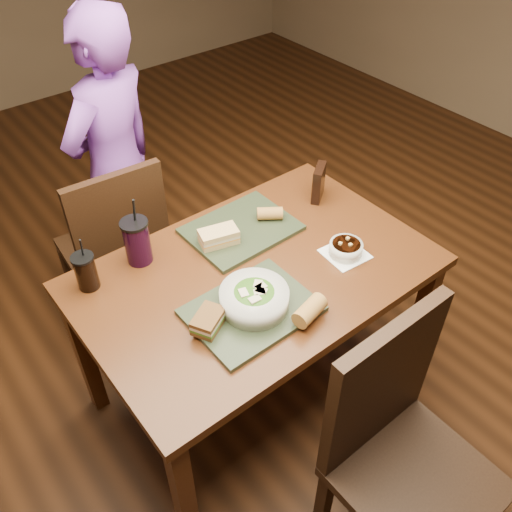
% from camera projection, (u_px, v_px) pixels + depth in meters
% --- Properties ---
extents(ground, '(6.00, 6.00, 0.00)m').
position_uv_depth(ground, '(256.00, 388.00, 2.51)').
color(ground, '#381C0B').
rests_on(ground, ground).
extents(dining_table, '(1.30, 0.85, 0.75)m').
position_uv_depth(dining_table, '(256.00, 287.00, 2.07)').
color(dining_table, '#48230E').
rests_on(dining_table, ground).
extents(chair_near, '(0.45, 0.45, 1.03)m').
position_uv_depth(chair_near, '(399.00, 444.00, 1.68)').
color(chair_near, black).
rests_on(chair_near, ground).
extents(chair_far, '(0.44, 0.45, 0.96)m').
position_uv_depth(chair_far, '(117.00, 245.00, 2.45)').
color(chair_far, black).
rests_on(chair_far, ground).
extents(diner, '(0.64, 0.53, 1.49)m').
position_uv_depth(diner, '(117.00, 169.00, 2.53)').
color(diner, purple).
rests_on(diner, ground).
extents(tray_near, '(0.42, 0.32, 0.02)m').
position_uv_depth(tray_near, '(252.00, 310.00, 1.85)').
color(tray_near, '#252E1C').
rests_on(tray_near, dining_table).
extents(tray_far, '(0.43, 0.33, 0.02)m').
position_uv_depth(tray_far, '(241.00, 229.00, 2.18)').
color(tray_far, '#252E1C').
rests_on(tray_far, dining_table).
extents(salad_bowl, '(0.24, 0.24, 0.08)m').
position_uv_depth(salad_bowl, '(254.00, 297.00, 1.83)').
color(salad_bowl, silver).
rests_on(salad_bowl, tray_near).
extents(soup_bowl, '(0.17, 0.17, 0.06)m').
position_uv_depth(soup_bowl, '(346.00, 249.00, 2.06)').
color(soup_bowl, white).
rests_on(soup_bowl, dining_table).
extents(sandwich_near, '(0.14, 0.12, 0.05)m').
position_uv_depth(sandwich_near, '(208.00, 321.00, 1.76)').
color(sandwich_near, '#593819').
rests_on(sandwich_near, tray_near).
extents(sandwich_far, '(0.16, 0.12, 0.06)m').
position_uv_depth(sandwich_far, '(219.00, 236.00, 2.08)').
color(sandwich_far, tan).
rests_on(sandwich_far, tray_far).
extents(baguette_near, '(0.14, 0.09, 0.06)m').
position_uv_depth(baguette_near, '(310.00, 311.00, 1.79)').
color(baguette_near, '#AD7533').
rests_on(baguette_near, tray_near).
extents(baguette_far, '(0.11, 0.10, 0.05)m').
position_uv_depth(baguette_far, '(270.00, 213.00, 2.20)').
color(baguette_far, '#AD7533').
rests_on(baguette_far, tray_far).
extents(cup_cola, '(0.08, 0.08, 0.22)m').
position_uv_depth(cup_cola, '(86.00, 271.00, 1.90)').
color(cup_cola, black).
rests_on(cup_cola, dining_table).
extents(cup_berry, '(0.10, 0.10, 0.28)m').
position_uv_depth(cup_berry, '(137.00, 241.00, 1.99)').
color(cup_berry, black).
rests_on(cup_berry, dining_table).
extents(chip_bag, '(0.12, 0.10, 0.15)m').
position_uv_depth(chip_bag, '(319.00, 183.00, 2.30)').
color(chip_bag, black).
rests_on(chip_bag, dining_table).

